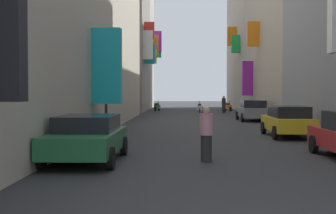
% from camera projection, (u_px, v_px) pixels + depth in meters
% --- Properties ---
extents(ground_plane, '(140.00, 140.00, 0.00)m').
position_uv_depth(ground_plane, '(199.00, 120.00, 33.69)').
color(ground_plane, '#2D2D30').
extents(building_left_mid_c, '(7.08, 11.63, 15.63)m').
position_uv_depth(building_left_mid_c, '(119.00, 39.00, 49.99)').
color(building_left_mid_c, gray).
rests_on(building_left_mid_c, ground).
extents(building_left_far, '(7.16, 7.83, 16.55)m').
position_uv_depth(building_left_far, '(129.00, 44.00, 59.71)').
color(building_left_far, '#B2A899').
rests_on(building_left_far, ground).
extents(building_right_mid_a, '(6.97, 17.94, 15.03)m').
position_uv_depth(building_right_mid_a, '(296.00, 24.00, 37.42)').
color(building_right_mid_a, '#9E9384').
rests_on(building_right_mid_a, ground).
extents(building_right_mid_b, '(7.02, 16.84, 20.12)m').
position_uv_depth(building_right_mid_b, '(259.00, 24.00, 54.71)').
color(building_right_mid_b, '#B2A899').
rests_on(building_right_mid_b, ground).
extents(parked_car_green, '(2.01, 4.23, 1.34)m').
position_uv_depth(parked_car_green, '(87.00, 137.00, 13.46)').
color(parked_car_green, '#236638').
rests_on(parked_car_green, ground).
extents(parked_car_yellow, '(1.83, 4.23, 1.40)m').
position_uv_depth(parked_car_yellow, '(288.00, 121.00, 20.83)').
color(parked_car_yellow, gold).
rests_on(parked_car_yellow, ground).
extents(parked_car_grey, '(1.93, 4.31, 1.45)m').
position_uv_depth(parked_car_grey, '(252.00, 110.00, 32.63)').
color(parked_car_grey, slate).
rests_on(parked_car_grey, ground).
extents(scooter_green, '(0.66, 1.78, 1.13)m').
position_uv_depth(scooter_green, '(157.00, 107.00, 49.33)').
color(scooter_green, '#287F3D').
rests_on(scooter_green, ground).
extents(scooter_orange, '(0.72, 1.89, 1.13)m').
position_uv_depth(scooter_orange, '(228.00, 107.00, 49.07)').
color(scooter_orange, orange).
rests_on(scooter_orange, ground).
extents(scooter_white, '(0.48, 1.96, 1.13)m').
position_uv_depth(scooter_white, '(200.00, 108.00, 46.60)').
color(scooter_white, silver).
rests_on(scooter_white, ground).
extents(pedestrian_crossing, '(0.52, 0.52, 1.67)m').
position_uv_depth(pedestrian_crossing, '(224.00, 105.00, 44.16)').
color(pedestrian_crossing, '#262626').
rests_on(pedestrian_crossing, ground).
extents(pedestrian_near_left, '(0.52, 0.52, 1.60)m').
position_uv_depth(pedestrian_near_left, '(206.00, 134.00, 13.39)').
color(pedestrian_near_left, '#2A2A2A').
rests_on(pedestrian_near_left, ground).
extents(traffic_light_near_corner, '(0.26, 0.34, 4.22)m').
position_uv_depth(traffic_light_near_corner, '(106.00, 73.00, 20.55)').
color(traffic_light_near_corner, '#2D2D2D').
rests_on(traffic_light_near_corner, ground).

